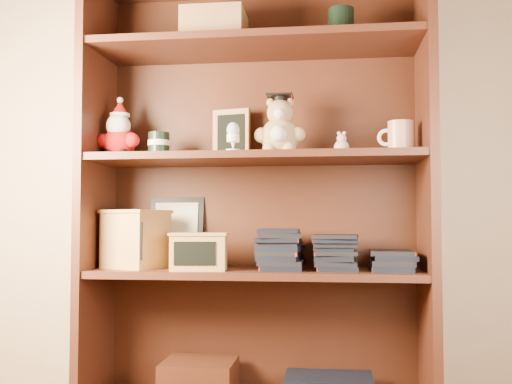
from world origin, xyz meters
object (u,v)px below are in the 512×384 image
at_px(teacher_mug, 400,137).
at_px(treats_box, 136,239).
at_px(bookcase, 257,204).
at_px(grad_teddy_bear, 280,131).

distance_m(teacher_mug, treats_box, 1.00).
height_order(bookcase, grad_teddy_bear, bookcase).
bearing_deg(grad_teddy_bear, bookcase, 147.00).
relative_size(bookcase, grad_teddy_bear, 7.35).
relative_size(bookcase, treats_box, 6.51).
bearing_deg(bookcase, teacher_mug, -5.78).
relative_size(grad_teddy_bear, treats_box, 0.89).
xyz_separation_m(bookcase, teacher_mug, (0.50, -0.05, 0.23)).
bearing_deg(teacher_mug, bookcase, 174.22).
bearing_deg(treats_box, teacher_mug, 0.06).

